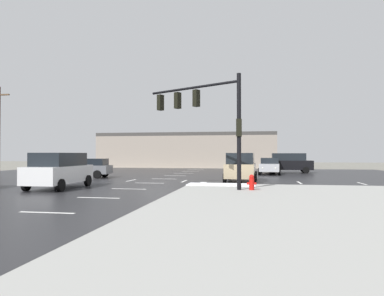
{
  "coord_description": "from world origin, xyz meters",
  "views": [
    {
      "loc": [
        6.75,
        -24.77,
        1.99
      ],
      "look_at": [
        0.96,
        9.45,
        2.57
      ],
      "focal_mm": 32.75,
      "sensor_mm": 36.0,
      "label": 1
    }
  ],
  "objects_px": {
    "suv_tan": "(241,166)",
    "sedan_grey": "(85,168)",
    "traffic_signal_mast": "(207,112)",
    "fire_hydrant": "(252,182)",
    "suv_white": "(59,170)",
    "sedan_silver": "(270,166)",
    "suv_black": "(288,162)"
  },
  "relations": [
    {
      "from": "suv_white",
      "to": "suv_tan",
      "type": "xyz_separation_m",
      "value": [
        10.12,
        6.61,
        0.0
      ]
    },
    {
      "from": "fire_hydrant",
      "to": "sedan_grey",
      "type": "distance_m",
      "value": 16.16
    },
    {
      "from": "fire_hydrant",
      "to": "suv_white",
      "type": "relative_size",
      "value": 0.16
    },
    {
      "from": "suv_white",
      "to": "suv_black",
      "type": "distance_m",
      "value": 24.04
    },
    {
      "from": "traffic_signal_mast",
      "to": "suv_white",
      "type": "bearing_deg",
      "value": 32.68
    },
    {
      "from": "suv_white",
      "to": "sedan_silver",
      "type": "distance_m",
      "value": 20.52
    },
    {
      "from": "traffic_signal_mast",
      "to": "sedan_grey",
      "type": "distance_m",
      "value": 14.05
    },
    {
      "from": "sedan_silver",
      "to": "suv_black",
      "type": "height_order",
      "value": "suv_black"
    },
    {
      "from": "sedan_grey",
      "to": "suv_black",
      "type": "height_order",
      "value": "suv_black"
    },
    {
      "from": "traffic_signal_mast",
      "to": "suv_black",
      "type": "height_order",
      "value": "traffic_signal_mast"
    },
    {
      "from": "sedan_silver",
      "to": "sedan_grey",
      "type": "relative_size",
      "value": 1.0
    },
    {
      "from": "suv_black",
      "to": "suv_tan",
      "type": "bearing_deg",
      "value": -109.07
    },
    {
      "from": "fire_hydrant",
      "to": "suv_black",
      "type": "xyz_separation_m",
      "value": [
        3.8,
        19.35,
        0.55
      ]
    },
    {
      "from": "suv_white",
      "to": "sedan_silver",
      "type": "xyz_separation_m",
      "value": [
        12.62,
        16.18,
        -0.24
      ]
    },
    {
      "from": "traffic_signal_mast",
      "to": "fire_hydrant",
      "type": "height_order",
      "value": "traffic_signal_mast"
    },
    {
      "from": "suv_tan",
      "to": "sedan_grey",
      "type": "height_order",
      "value": "suv_tan"
    },
    {
      "from": "traffic_signal_mast",
      "to": "fire_hydrant",
      "type": "relative_size",
      "value": 7.59
    },
    {
      "from": "traffic_signal_mast",
      "to": "fire_hydrant",
      "type": "distance_m",
      "value": 4.6
    },
    {
      "from": "suv_white",
      "to": "sedan_grey",
      "type": "height_order",
      "value": "suv_white"
    },
    {
      "from": "suv_tan",
      "to": "suv_black",
      "type": "xyz_separation_m",
      "value": [
        4.54,
        12.44,
        0.0
      ]
    },
    {
      "from": "sedan_silver",
      "to": "suv_tan",
      "type": "bearing_deg",
      "value": -10.06
    },
    {
      "from": "sedan_silver",
      "to": "suv_black",
      "type": "bearing_deg",
      "value": 149.28
    },
    {
      "from": "suv_white",
      "to": "sedan_silver",
      "type": "bearing_deg",
      "value": -39.6
    },
    {
      "from": "suv_white",
      "to": "traffic_signal_mast",
      "type": "bearing_deg",
      "value": -87.24
    },
    {
      "from": "fire_hydrant",
      "to": "suv_tan",
      "type": "height_order",
      "value": "suv_tan"
    },
    {
      "from": "suv_white",
      "to": "sedan_grey",
      "type": "distance_m",
      "value": 8.93
    },
    {
      "from": "traffic_signal_mast",
      "to": "sedan_silver",
      "type": "height_order",
      "value": "traffic_signal_mast"
    },
    {
      "from": "traffic_signal_mast",
      "to": "sedan_silver",
      "type": "xyz_separation_m",
      "value": [
        4.2,
        15.53,
        -3.47
      ]
    },
    {
      "from": "suv_white",
      "to": "suv_tan",
      "type": "height_order",
      "value": "same"
    },
    {
      "from": "sedan_grey",
      "to": "suv_black",
      "type": "bearing_deg",
      "value": -153.97
    },
    {
      "from": "sedan_grey",
      "to": "suv_white",
      "type": "bearing_deg",
      "value": 102.24
    },
    {
      "from": "suv_black",
      "to": "fire_hydrant",
      "type": "bearing_deg",
      "value": -100.13
    }
  ]
}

